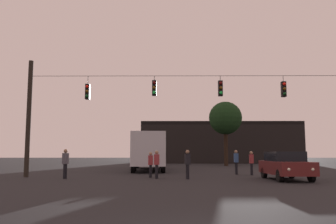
# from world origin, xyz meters

# --- Properties ---
(ground_plane) EXTENTS (168.00, 168.00, 0.00)m
(ground_plane) POSITION_xyz_m (0.00, 24.50, 0.00)
(ground_plane) COLOR black
(ground_plane) RESTS_ON ground
(overhead_signal_span) EXTENTS (19.62, 0.44, 7.18)m
(overhead_signal_span) POSITION_xyz_m (0.01, 15.64, 4.08)
(overhead_signal_span) COLOR black
(overhead_signal_span) RESTS_ON ground
(city_bus) EXTENTS (3.03, 11.11, 3.00)m
(city_bus) POSITION_xyz_m (-2.78, 24.48, 1.87)
(city_bus) COLOR #B7BCC6
(city_bus) RESTS_ON ground
(car_near_right) EXTENTS (1.87, 4.36, 1.52)m
(car_near_right) POSITION_xyz_m (5.27, 13.43, 0.80)
(car_near_right) COLOR #511919
(car_near_right) RESTS_ON ground
(car_far_left) EXTENTS (1.84, 4.35, 1.52)m
(car_far_left) POSITION_xyz_m (-3.13, 36.40, 0.80)
(car_far_left) COLOR #2D2D33
(car_far_left) RESTS_ON ground
(pedestrian_crossing_left) EXTENTS (0.30, 0.40, 1.58)m
(pedestrian_crossing_left) POSITION_xyz_m (-1.73, 14.42, 0.89)
(pedestrian_crossing_left) COLOR black
(pedestrian_crossing_left) RESTS_ON ground
(pedestrian_crossing_center) EXTENTS (0.27, 0.38, 1.50)m
(pedestrian_crossing_center) POSITION_xyz_m (-2.13, 15.30, 0.84)
(pedestrian_crossing_center) COLOR black
(pedestrian_crossing_center) RESTS_ON ground
(pedestrian_crossing_right) EXTENTS (0.33, 0.41, 1.62)m
(pedestrian_crossing_right) POSITION_xyz_m (0.01, 14.07, 0.91)
(pedestrian_crossing_right) COLOR black
(pedestrian_crossing_right) RESTS_ON ground
(pedestrian_near_bus) EXTENTS (0.30, 0.40, 1.66)m
(pedestrian_near_bus) POSITION_xyz_m (-6.91, 14.30, 0.94)
(pedestrian_near_bus) COLOR black
(pedestrian_near_bus) RESTS_ON ground
(pedestrian_trailing) EXTENTS (0.26, 0.38, 1.64)m
(pedestrian_trailing) POSITION_xyz_m (3.53, 18.41, 0.93)
(pedestrian_trailing) COLOR black
(pedestrian_trailing) RESTS_ON ground
(pedestrian_far_side) EXTENTS (0.26, 0.37, 1.56)m
(pedestrian_far_side) POSITION_xyz_m (4.40, 17.66, 0.87)
(pedestrian_far_side) COLOR black
(pedestrian_far_side) RESTS_ON ground
(corner_building) EXTENTS (22.99, 10.21, 5.94)m
(corner_building) POSITION_xyz_m (6.39, 48.83, 2.97)
(corner_building) COLOR black
(corner_building) RESTS_ON ground
(tree_left_silhouette) EXTENTS (3.78, 3.78, 7.34)m
(tree_left_silhouette) POSITION_xyz_m (5.37, 34.59, 5.39)
(tree_left_silhouette) COLOR black
(tree_left_silhouette) RESTS_ON ground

